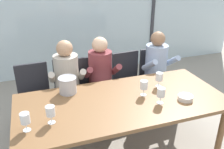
{
  "coord_description": "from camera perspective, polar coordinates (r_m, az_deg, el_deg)",
  "views": [
    {
      "loc": [
        -0.85,
        -2.12,
        2.07
      ],
      "look_at": [
        0.0,
        0.35,
        0.89
      ],
      "focal_mm": 39.33,
      "sensor_mm": 36.0,
      "label": 1
    }
  ],
  "objects": [
    {
      "name": "person_maroon_top",
      "position": [
        3.33,
        -2.41,
        -0.18
      ],
      "size": [
        0.48,
        0.62,
        1.2
      ],
      "rotation": [
        0.0,
        0.0,
        -0.06
      ],
      "color": "brown",
      "rests_on": "ground"
    },
    {
      "name": "chair_near_curtain",
      "position": [
        3.42,
        -17.58,
        -3.94
      ],
      "size": [
        0.46,
        0.46,
        0.88
      ],
      "rotation": [
        0.0,
        0.0,
        0.05
      ],
      "color": "#232328",
      "rests_on": "ground"
    },
    {
      "name": "ground",
      "position": [
        3.84,
        -3.2,
        -8.29
      ],
      "size": [
        14.0,
        14.0,
        0.0
      ],
      "primitive_type": "plane",
      "color": "#9E9384"
    },
    {
      "name": "ice_bucket_primary",
      "position": [
        2.79,
        -10.28,
        -2.36
      ],
      "size": [
        0.21,
        0.21,
        0.19
      ],
      "color": "#B7B7BC",
      "rests_on": "dining_table"
    },
    {
      "name": "window_glass_panel",
      "position": [
        4.84,
        -8.97,
        14.96
      ],
      "size": [
        7.45,
        0.03,
        2.6
      ],
      "primitive_type": "cube",
      "color": "silver",
      "rests_on": "ground"
    },
    {
      "name": "person_beige_jumper",
      "position": [
        3.24,
        -10.33,
        -1.3
      ],
      "size": [
        0.49,
        0.63,
        1.2
      ],
      "rotation": [
        0.0,
        0.0,
        -0.09
      ],
      "color": "#B7AD9E",
      "rests_on": "ground"
    },
    {
      "name": "tasting_bowl",
      "position": [
        2.75,
        16.71,
        -5.18
      ],
      "size": [
        0.16,
        0.16,
        0.05
      ],
      "primitive_type": "cylinder",
      "color": "silver",
      "rests_on": "dining_table"
    },
    {
      "name": "wine_glass_by_left_taster",
      "position": [
        2.26,
        -19.55,
        -9.73
      ],
      "size": [
        0.08,
        0.08,
        0.17
      ],
      "color": "silver",
      "rests_on": "dining_table"
    },
    {
      "name": "chair_center",
      "position": [
        3.5,
        -3.23,
        -2.04
      ],
      "size": [
        0.48,
        0.48,
        0.88
      ],
      "rotation": [
        0.0,
        0.0,
        -0.09
      ],
      "color": "#232328",
      "rests_on": "ground"
    },
    {
      "name": "chair_near_window_right",
      "position": [
        3.86,
        9.84,
        0.26
      ],
      "size": [
        0.47,
        0.47,
        0.88
      ],
      "rotation": [
        0.0,
        0.0,
        -0.07
      ],
      "color": "#232328",
      "rests_on": "ground"
    },
    {
      "name": "dining_table",
      "position": [
        2.68,
        2.46,
        -7.18
      ],
      "size": [
        2.25,
        1.03,
        0.74
      ],
      "color": "brown",
      "rests_on": "ground"
    },
    {
      "name": "wine_glass_center_pour",
      "position": [
        2.3,
        -14.13,
        -8.4
      ],
      "size": [
        0.08,
        0.08,
        0.17
      ],
      "color": "silver",
      "rests_on": "dining_table"
    },
    {
      "name": "wine_glass_by_right_taster",
      "position": [
        2.58,
        11.31,
        -4.25
      ],
      "size": [
        0.08,
        0.08,
        0.17
      ],
      "color": "silver",
      "rests_on": "dining_table"
    },
    {
      "name": "wine_glass_spare_empty",
      "position": [
        2.7,
        7.43,
        -2.56
      ],
      "size": [
        0.08,
        0.08,
        0.17
      ],
      "color": "silver",
      "rests_on": "dining_table"
    },
    {
      "name": "chair_left_of_center",
      "position": [
        3.46,
        -9.78,
        -2.71
      ],
      "size": [
        0.49,
        0.49,
        0.88
      ],
      "rotation": [
        0.0,
        0.0,
        -0.13
      ],
      "color": "#232328",
      "rests_on": "ground"
    },
    {
      "name": "chair_right_of_center",
      "position": [
        3.68,
        3.76,
        -0.68
      ],
      "size": [
        0.47,
        0.47,
        0.88
      ],
      "rotation": [
        0.0,
        0.0,
        0.08
      ],
      "color": "#232328",
      "rests_on": "ground"
    },
    {
      "name": "wine_glass_near_bucket",
      "position": [
        2.93,
        10.9,
        -0.63
      ],
      "size": [
        0.08,
        0.08,
        0.17
      ],
      "color": "silver",
      "rests_on": "dining_table"
    },
    {
      "name": "window_mullion_right",
      "position": [
        5.37,
        9.6,
        15.85
      ],
      "size": [
        0.06,
        0.06,
        2.6
      ],
      "primitive_type": "cube",
      "color": "#38383D",
      "rests_on": "ground"
    },
    {
      "name": "person_pale_blue_shirt",
      "position": [
        3.65,
        10.81,
        1.68
      ],
      "size": [
        0.49,
        0.63,
        1.2
      ],
      "rotation": [
        0.0,
        0.0,
        0.08
      ],
      "color": "#9EB2D1",
      "rests_on": "ground"
    }
  ]
}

